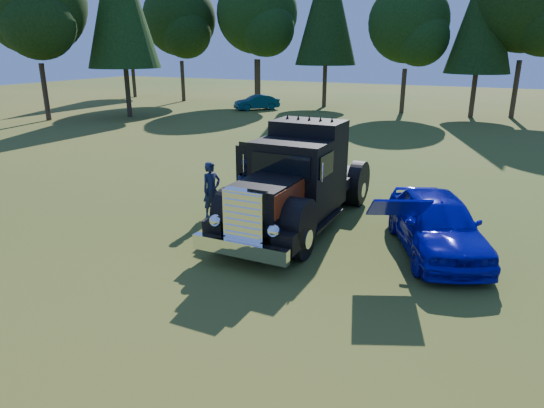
{
  "coord_description": "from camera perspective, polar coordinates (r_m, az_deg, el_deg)",
  "views": [
    {
      "loc": [
        3.99,
        -10.48,
        5.05
      ],
      "look_at": [
        -1.49,
        0.68,
        1.01
      ],
      "focal_mm": 32.0,
      "sensor_mm": 36.0,
      "label": 1
    }
  ],
  "objects": [
    {
      "name": "hotrod_coupe",
      "position": [
        13.03,
        18.77,
        -2.13
      ],
      "size": [
        3.53,
        4.9,
        1.89
      ],
      "color": "navy",
      "rests_on": "ground"
    },
    {
      "name": "diamond_t_truck",
      "position": [
        13.98,
        2.87,
        2.33
      ],
      "size": [
        3.37,
        7.16,
        3.0
      ],
      "color": "black",
      "rests_on": "ground"
    },
    {
      "name": "distant_teal_car",
      "position": [
        41.52,
        -1.8,
        11.86
      ],
      "size": [
        3.44,
        3.65,
        1.23
      ],
      "primitive_type": "imported",
      "rotation": [
        0.0,
        0.0,
        -0.72
      ],
      "color": "#093735",
      "rests_on": "ground"
    },
    {
      "name": "treeline",
      "position": [
        39.09,
        15.67,
        21.25
      ],
      "size": [
        72.1,
        24.04,
        13.84
      ],
      "color": "#2D2116",
      "rests_on": "ground"
    },
    {
      "name": "ground",
      "position": [
        12.3,
        4.85,
        -6.31
      ],
      "size": [
        120.0,
        120.0,
        0.0
      ],
      "primitive_type": "plane",
      "color": "#294C16",
      "rests_on": "ground"
    },
    {
      "name": "spectator_far",
      "position": [
        14.77,
        -2.79,
        1.79
      ],
      "size": [
        1.11,
        1.15,
        1.86
      ],
      "primitive_type": "imported",
      "rotation": [
        0.0,
        0.0,
        0.92
      ],
      "color": "#1B253F",
      "rests_on": "ground"
    },
    {
      "name": "spectator_near",
      "position": [
        14.99,
        -7.12,
        1.67
      ],
      "size": [
        0.63,
        0.75,
        1.74
      ],
      "primitive_type": "imported",
      "rotation": [
        0.0,
        0.0,
        1.17
      ],
      "color": "#1C2142",
      "rests_on": "ground"
    }
  ]
}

